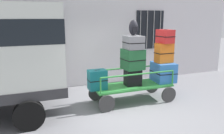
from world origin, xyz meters
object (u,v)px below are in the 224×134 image
(suitcase_midleft_middle, at_px, (133,59))
(suitcase_center_middle, at_px, (164,53))
(luggage_cart, at_px, (132,88))
(suitcase_midleft_top, at_px, (133,42))
(suitcase_left_bottom, at_px, (97,80))
(suitcase_midleft_bottom, at_px, (133,77))
(suitcase_center_top, at_px, (165,36))
(suitcase_center_bottom, at_px, (163,72))
(backpack, at_px, (134,28))

(suitcase_midleft_middle, height_order, suitcase_center_middle, suitcase_center_middle)
(luggage_cart, distance_m, suitcase_midleft_top, 1.39)
(suitcase_left_bottom, distance_m, suitcase_midleft_bottom, 1.09)
(suitcase_midleft_top, height_order, suitcase_center_top, suitcase_center_top)
(suitcase_midleft_top, relative_size, suitcase_center_top, 1.04)
(luggage_cart, bearing_deg, suitcase_midleft_middle, -90.00)
(suitcase_center_bottom, height_order, suitcase_center_top, suitcase_center_top)
(suitcase_center_top, bearing_deg, suitcase_left_bottom, -179.23)
(suitcase_midleft_top, bearing_deg, luggage_cart, 90.00)
(suitcase_center_middle, bearing_deg, suitcase_center_top, -90.00)
(suitcase_midleft_top, bearing_deg, suitcase_left_bottom, 179.03)
(luggage_cart, bearing_deg, suitcase_center_bottom, 1.43)
(suitcase_midleft_middle, relative_size, suitcase_center_bottom, 0.76)
(luggage_cart, xyz_separation_m, suitcase_center_top, (1.09, 0.02, 1.52))
(suitcase_midleft_bottom, bearing_deg, suitcase_center_top, 2.25)
(suitcase_midleft_top, relative_size, backpack, 1.23)
(luggage_cart, relative_size, suitcase_midleft_top, 4.49)
(suitcase_midleft_top, distance_m, suitcase_center_top, 1.10)
(suitcase_center_bottom, bearing_deg, suitcase_midleft_bottom, -177.26)
(backpack, bearing_deg, suitcase_midleft_middle, -137.66)
(luggage_cart, bearing_deg, backpack, -11.20)
(luggage_cart, xyz_separation_m, suitcase_midleft_middle, (0.00, -0.01, 0.90))
(suitcase_midleft_bottom, height_order, suitcase_center_middle, suitcase_center_middle)
(suitcase_midleft_bottom, xyz_separation_m, suitcase_midleft_top, (0.00, -0.01, 1.03))
(suitcase_midleft_bottom, height_order, backpack, backpack)
(suitcase_center_top, xyz_separation_m, backpack, (-1.09, -0.02, 0.28))
(suitcase_midleft_middle, xyz_separation_m, suitcase_center_middle, (1.09, 0.04, 0.12))
(luggage_cart, xyz_separation_m, backpack, (0.01, -0.00, 1.80))
(luggage_cart, relative_size, suitcase_center_top, 4.68)
(luggage_cart, xyz_separation_m, suitcase_center_bottom, (1.09, 0.03, 0.41))
(suitcase_left_bottom, height_order, suitcase_center_bottom, suitcase_center_bottom)
(suitcase_center_middle, relative_size, backpack, 1.38)
(suitcase_left_bottom, relative_size, suitcase_midleft_top, 1.02)
(suitcase_left_bottom, distance_m, backpack, 1.79)
(luggage_cart, height_order, suitcase_center_middle, suitcase_center_middle)
(suitcase_midleft_top, height_order, backpack, backpack)
(suitcase_midleft_middle, bearing_deg, suitcase_left_bottom, -179.78)
(suitcase_midleft_bottom, height_order, suitcase_midleft_middle, suitcase_midleft_middle)
(suitcase_midleft_bottom, relative_size, suitcase_midleft_middle, 0.82)
(luggage_cart, relative_size, backpack, 5.55)
(suitcase_left_bottom, distance_m, suitcase_center_top, 2.46)
(suitcase_midleft_bottom, bearing_deg, luggage_cart, 90.00)
(suitcase_midleft_bottom, xyz_separation_m, suitcase_center_top, (1.09, 0.04, 1.17))
(suitcase_midleft_bottom, bearing_deg, suitcase_midleft_middle, 90.00)
(suitcase_midleft_middle, height_order, backpack, backpack)
(suitcase_left_bottom, distance_m, suitcase_center_bottom, 2.19)
(suitcase_center_middle, bearing_deg, suitcase_center_bottom, -90.00)
(suitcase_midleft_bottom, bearing_deg, suitcase_center_bottom, 2.74)
(suitcase_center_bottom, xyz_separation_m, backpack, (-1.09, -0.03, 1.39))
(suitcase_midleft_middle, bearing_deg, backpack, 42.34)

